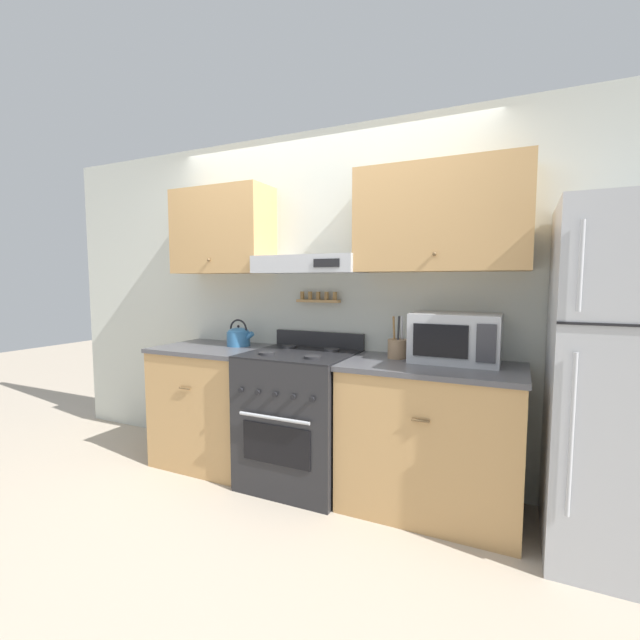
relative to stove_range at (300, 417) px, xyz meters
The scene contains 9 objects.
ground_plane 0.56m from the stove_range, 90.00° to the right, with size 16.00×16.00×0.00m, color #B2A38E.
wall_back 1.01m from the stove_range, 81.45° to the left, with size 5.20×0.46×2.55m.
counter_left 0.78m from the stove_range, behind, with size 0.83×0.66×0.92m.
counter_right 0.91m from the stove_range, ahead, with size 1.08×0.66×0.92m.
stove_range is the anchor object (origin of this frame).
refrigerator 1.92m from the stove_range, ahead, with size 0.67×0.76×1.83m.
tea_kettle 0.83m from the stove_range, 167.38° to the left, with size 0.23×0.18×0.21m.
microwave 1.20m from the stove_range, ahead, with size 0.54×0.36×0.31m.
utensil_crock 0.85m from the stove_range, 11.92° to the left, with size 0.13×0.13×0.28m.
Camera 1 is at (1.38, -2.31, 1.43)m, focal length 24.00 mm.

